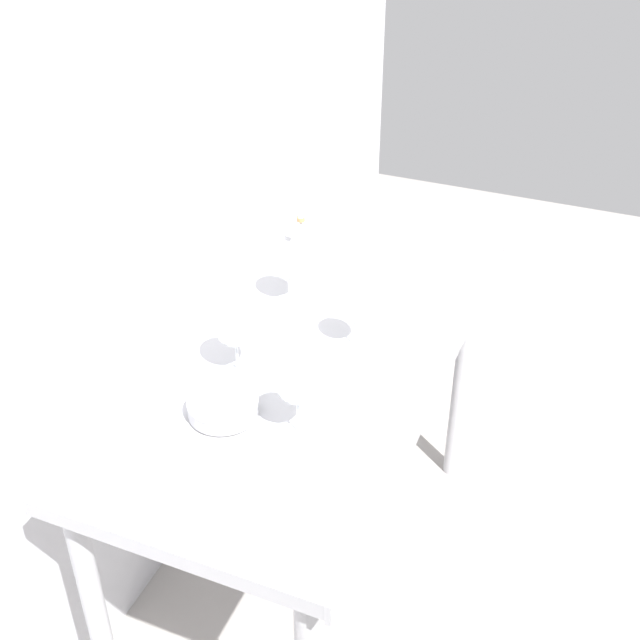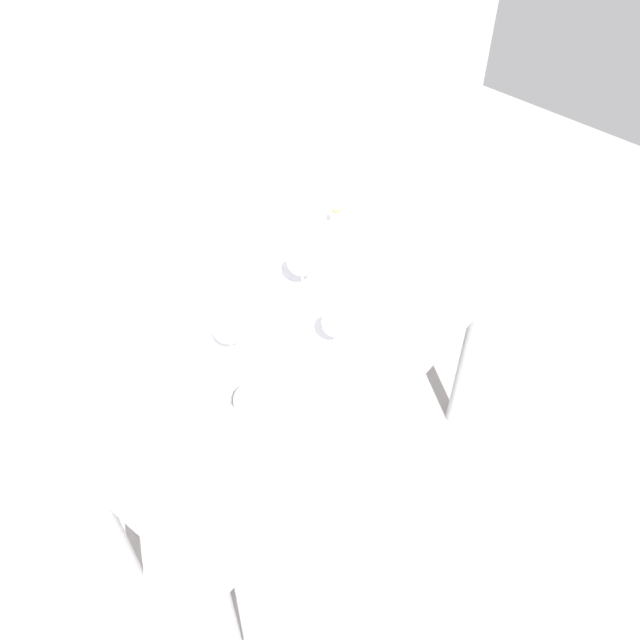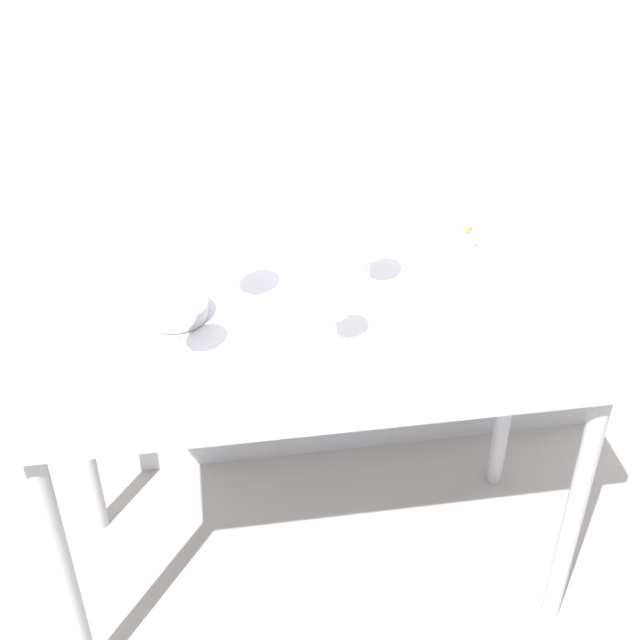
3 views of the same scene
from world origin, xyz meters
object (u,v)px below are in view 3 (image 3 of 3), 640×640
wine_glass_far_right (369,245)px  tasting_bowl (176,308)px  wine_glass_near_center (336,306)px  wine_glass_near_left (176,314)px  decanter_funnel (466,244)px  wine_glass_far_left (236,258)px  tasting_sheet_upper (443,310)px

wine_glass_far_right → tasting_bowl: (-0.48, -0.06, -0.10)m
wine_glass_near_center → tasting_bowl: 0.41m
wine_glass_near_left → tasting_bowl: size_ratio=1.15×
decanter_funnel → wine_glass_near_left: bearing=-156.8°
wine_glass_near_center → wine_glass_far_left: bearing=133.8°
wine_glass_near_center → decanter_funnel: wine_glass_near_center is taller
wine_glass_near_center → wine_glass_far_left: 0.30m
wine_glass_near_left → wine_glass_far_right: wine_glass_near_left is taller
wine_glass_far_left → wine_glass_far_right: 0.33m
wine_glass_near_center → tasting_sheet_upper: size_ratio=0.76×
wine_glass_near_center → wine_glass_far_right: bearing=61.8°
tasting_bowl → wine_glass_near_left: bearing=-87.1°
wine_glass_near_left → tasting_sheet_upper: (0.64, 0.11, -0.13)m
wine_glass_near_center → decanter_funnel: 0.51m
wine_glass_near_left → decanter_funnel: size_ratio=1.26×
wine_glass_far_right → decanter_funnel: bearing=17.7°
wine_glass_near_center → wine_glass_far_right: (0.12, 0.23, 0.01)m
tasting_sheet_upper → tasting_bowl: (-0.64, 0.07, 0.02)m
decanter_funnel → tasting_sheet_upper: bearing=-118.0°
wine_glass_near_left → tasting_bowl: 0.21m
wine_glass_near_center → wine_glass_near_left: wine_glass_near_left is taller
tasting_sheet_upper → wine_glass_near_center: bearing=172.4°
wine_glass_far_left → tasting_sheet_upper: size_ratio=0.87×
wine_glass_near_center → wine_glass_far_right: 0.26m
wine_glass_far_right → decanter_funnel: 0.30m
tasting_sheet_upper → tasting_bowl: 0.65m
wine_glass_far_left → wine_glass_near_left: bearing=-123.5°
wine_glass_near_center → tasting_sheet_upper: (0.28, 0.10, -0.11)m
tasting_sheet_upper → wine_glass_far_right: bearing=114.9°
tasting_sheet_upper → decanter_funnel: (0.12, 0.22, 0.05)m
wine_glass_near_left → wine_glass_far_left: 0.26m
decanter_funnel → wine_glass_far_left: bearing=-170.5°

